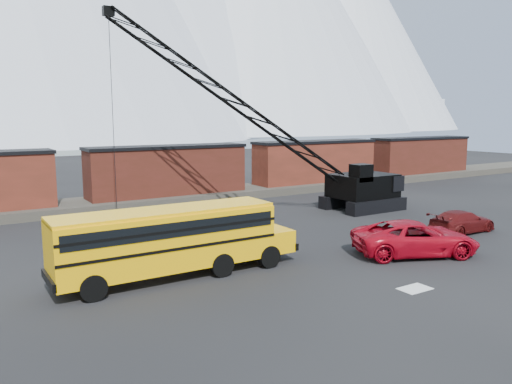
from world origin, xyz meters
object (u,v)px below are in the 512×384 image
Objects in this scene: school_bus at (174,239)px; maroon_suv at (462,222)px; crawler_crane at (241,106)px; red_pickup at (415,238)px.

school_bus is 2.40× the size of maroon_suv.
school_bus reaches higher than maroon_suv.
maroon_suv is 16.63m from crawler_crane.
red_pickup is 1.35× the size of maroon_suv.
maroon_suv is (18.90, -1.46, -1.09)m from school_bus.
school_bus is at bearing -133.10° from crawler_crane.
red_pickup reaches higher than maroon_suv.
school_bus is at bearing 85.59° from maroon_suv.
school_bus is at bearing 98.94° from red_pickup.
crawler_crane is (-2.73, 13.57, 7.08)m from red_pickup.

